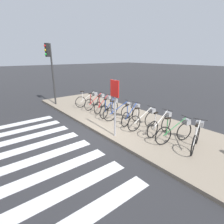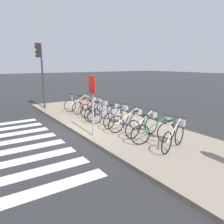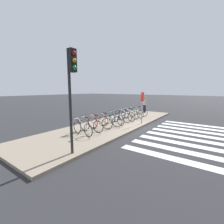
{
  "view_description": "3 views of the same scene",
  "coord_description": "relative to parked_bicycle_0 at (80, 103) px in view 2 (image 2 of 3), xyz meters",
  "views": [
    {
      "loc": [
        5.54,
        -3.63,
        3.03
      ],
      "look_at": [
        0.12,
        0.76,
        0.79
      ],
      "focal_mm": 28.0,
      "sensor_mm": 36.0,
      "label": 1
    },
    {
      "loc": [
        7.41,
        -3.24,
        2.62
      ],
      "look_at": [
        0.55,
        1.31,
        0.81
      ],
      "focal_mm": 35.0,
      "sensor_mm": 36.0,
      "label": 2
    },
    {
      "loc": [
        -8.46,
        -3.84,
        2.42
      ],
      "look_at": [
        -1.02,
        1.43,
        1.05
      ],
      "focal_mm": 24.0,
      "sensor_mm": 36.0,
      "label": 3
    }
  ],
  "objects": [
    {
      "name": "parked_bicycle_8",
      "position": [
        5.9,
        -0.1,
        0.0
      ],
      "size": [
        0.6,
        1.52,
        0.97
      ],
      "color": "black",
      "rests_on": "sidewalk"
    },
    {
      "name": "parked_bicycle_4",
      "position": [
        2.95,
        -0.1,
        0.0
      ],
      "size": [
        0.59,
        1.53,
        0.97
      ],
      "color": "black",
      "rests_on": "sidewalk"
    },
    {
      "name": "parked_bicycle_7",
      "position": [
        5.14,
        0.07,
        0.0
      ],
      "size": [
        0.46,
        1.58,
        0.97
      ],
      "color": "black",
      "rests_on": "sidewalk"
    },
    {
      "name": "parked_bicycle_5",
      "position": [
        3.63,
        0.0,
        0.0
      ],
      "size": [
        0.56,
        1.53,
        0.97
      ],
      "color": "black",
      "rests_on": "sidewalk"
    },
    {
      "name": "parked_bicycle_1",
      "position": [
        0.69,
        0.07,
        0.0
      ],
      "size": [
        0.46,
        1.57,
        0.97
      ],
      "color": "black",
      "rests_on": "sidewalk"
    },
    {
      "name": "sidewalk",
      "position": [
        3.29,
        0.08,
        -0.49
      ],
      "size": [
        13.43,
        3.66,
        0.12
      ],
      "color": "gray",
      "rests_on": "ground_plane"
    },
    {
      "name": "parked_bicycle_6",
      "position": [
        4.38,
        -0.03,
        0.0
      ],
      "size": [
        0.46,
        1.57,
        0.97
      ],
      "color": "black",
      "rests_on": "sidewalk"
    },
    {
      "name": "parked_bicycle_0",
      "position": [
        0.0,
        0.0,
        0.0
      ],
      "size": [
        0.46,
        1.57,
        0.97
      ],
      "color": "black",
      "rests_on": "sidewalk"
    },
    {
      "name": "ground_plane",
      "position": [
        3.29,
        -1.75,
        -0.55
      ],
      "size": [
        120.0,
        120.0,
        0.0
      ],
      "primitive_type": "plane",
      "color": "#2D2D30"
    },
    {
      "name": "sign_post",
      "position": [
        4.15,
        -1.46,
        1.02
      ],
      "size": [
        0.44,
        0.07,
        2.12
      ],
      "color": "#99999E",
      "rests_on": "sidewalk"
    },
    {
      "name": "traffic_light",
      "position": [
        -1.78,
        -1.51,
        2.17
      ],
      "size": [
        0.24,
        0.4,
        3.62
      ],
      "color": "#2D2D2D",
      "rests_on": "sidewalk"
    },
    {
      "name": "parked_bicycle_3",
      "position": [
        2.2,
        -0.11,
        0.0
      ],
      "size": [
        0.61,
        1.52,
        0.97
      ],
      "color": "black",
      "rests_on": "sidewalk"
    },
    {
      "name": "parked_bicycle_9",
      "position": [
        6.54,
        0.03,
        0.0
      ],
      "size": [
        0.62,
        1.51,
        0.97
      ],
      "color": "black",
      "rests_on": "sidewalk"
    },
    {
      "name": "parked_bicycle_2",
      "position": [
        1.42,
        0.07,
        0.0
      ],
      "size": [
        0.63,
        1.51,
        0.97
      ],
      "color": "black",
      "rests_on": "sidewalk"
    }
  ]
}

